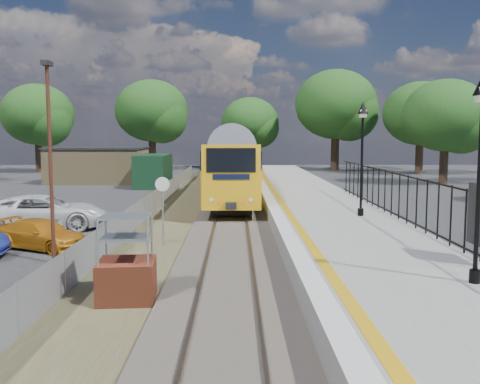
{
  "coord_description": "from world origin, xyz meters",
  "views": [
    {
      "loc": [
        0.22,
        -15.5,
        4.15
      ],
      "look_at": [
        0.38,
        4.79,
        2.0
      ],
      "focal_mm": 40.0,
      "sensor_mm": 36.0,
      "label": 1
    }
  ],
  "objects_px": {
    "brick_plinth": "(126,260)",
    "speed_sign": "(163,200)",
    "victorian_lamp_north": "(362,132)",
    "train": "(233,157)",
    "car_yellow": "(41,234)",
    "car_white": "(43,212)",
    "carpark_lamp": "(50,149)"
  },
  "relations": [
    {
      "from": "brick_plinth",
      "to": "speed_sign",
      "type": "bearing_deg",
      "value": 90.0
    },
    {
      "from": "victorian_lamp_north",
      "to": "train",
      "type": "bearing_deg",
      "value": 102.9
    },
    {
      "from": "car_yellow",
      "to": "victorian_lamp_north",
      "type": "bearing_deg",
      "value": -55.03
    },
    {
      "from": "car_yellow",
      "to": "train",
      "type": "bearing_deg",
      "value": 9.68
    },
    {
      "from": "car_yellow",
      "to": "brick_plinth",
      "type": "bearing_deg",
      "value": -120.09
    },
    {
      "from": "speed_sign",
      "to": "car_yellow",
      "type": "xyz_separation_m",
      "value": [
        -4.42,
        -0.33,
        -1.23
      ]
    },
    {
      "from": "car_white",
      "to": "carpark_lamp",
      "type": "bearing_deg",
      "value": -167.78
    },
    {
      "from": "car_white",
      "to": "car_yellow",
      "type": "bearing_deg",
      "value": -171.36
    },
    {
      "from": "victorian_lamp_north",
      "to": "car_white",
      "type": "relative_size",
      "value": 0.84
    },
    {
      "from": "car_yellow",
      "to": "car_white",
      "type": "xyz_separation_m",
      "value": [
        -1.4,
        4.17,
        0.22
      ]
    },
    {
      "from": "brick_plinth",
      "to": "carpark_lamp",
      "type": "xyz_separation_m",
      "value": [
        -3.21,
        4.09,
        2.66
      ]
    },
    {
      "from": "brick_plinth",
      "to": "speed_sign",
      "type": "xyz_separation_m",
      "value": [
        0.0,
        6.66,
        0.7
      ]
    },
    {
      "from": "train",
      "to": "brick_plinth",
      "type": "xyz_separation_m",
      "value": [
        -2.5,
        -31.63,
        -1.27
      ]
    },
    {
      "from": "carpark_lamp",
      "to": "car_yellow",
      "type": "relative_size",
      "value": 1.74
    },
    {
      "from": "train",
      "to": "car_yellow",
      "type": "height_order",
      "value": "train"
    },
    {
      "from": "car_yellow",
      "to": "car_white",
      "type": "height_order",
      "value": "car_white"
    },
    {
      "from": "victorian_lamp_north",
      "to": "speed_sign",
      "type": "xyz_separation_m",
      "value": [
        -7.8,
        -1.82,
        -2.53
      ]
    },
    {
      "from": "carpark_lamp",
      "to": "car_white",
      "type": "bearing_deg",
      "value": 112.17
    },
    {
      "from": "car_yellow",
      "to": "speed_sign",
      "type": "bearing_deg",
      "value": -60.76
    },
    {
      "from": "speed_sign",
      "to": "carpark_lamp",
      "type": "distance_m",
      "value": 4.56
    },
    {
      "from": "speed_sign",
      "to": "carpark_lamp",
      "type": "height_order",
      "value": "carpark_lamp"
    },
    {
      "from": "speed_sign",
      "to": "victorian_lamp_north",
      "type": "bearing_deg",
      "value": 4.77
    },
    {
      "from": "victorian_lamp_north",
      "to": "car_white",
      "type": "bearing_deg",
      "value": 171.56
    },
    {
      "from": "car_yellow",
      "to": "car_white",
      "type": "bearing_deg",
      "value": 43.57
    },
    {
      "from": "victorian_lamp_north",
      "to": "train",
      "type": "relative_size",
      "value": 0.11
    },
    {
      "from": "victorian_lamp_north",
      "to": "carpark_lamp",
      "type": "distance_m",
      "value": 11.87
    },
    {
      "from": "victorian_lamp_north",
      "to": "car_white",
      "type": "distance_m",
      "value": 14.22
    },
    {
      "from": "victorian_lamp_north",
      "to": "carpark_lamp",
      "type": "relative_size",
      "value": 0.71
    },
    {
      "from": "train",
      "to": "carpark_lamp",
      "type": "relative_size",
      "value": 6.3
    },
    {
      "from": "speed_sign",
      "to": "train",
      "type": "bearing_deg",
      "value": 75.9
    },
    {
      "from": "train",
      "to": "car_white",
      "type": "height_order",
      "value": "train"
    },
    {
      "from": "train",
      "to": "car_white",
      "type": "bearing_deg",
      "value": -111.51
    }
  ]
}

